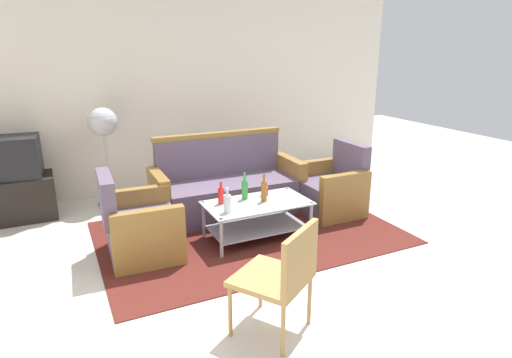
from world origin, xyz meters
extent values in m
plane|color=beige|center=(0.00, 0.00, 0.00)|extent=(14.00, 14.00, 0.00)
cube|color=silver|center=(0.00, 3.06, 1.40)|extent=(6.52, 0.12, 2.80)
cube|color=#511E19|center=(-0.13, 0.99, 0.01)|extent=(3.18, 2.12, 0.01)
cube|color=#5B4C60|center=(-0.12, 1.60, 0.22)|extent=(1.61, 0.73, 0.42)
cube|color=#5B4C60|center=(-0.11, 1.92, 0.67)|extent=(1.60, 0.17, 0.48)
cube|color=olive|center=(0.72, 1.59, 0.32)|extent=(0.13, 0.70, 0.62)
cube|color=olive|center=(-0.96, 1.62, 0.32)|extent=(0.13, 0.70, 0.62)
cube|color=olive|center=(-0.11, 1.92, 0.94)|extent=(1.64, 0.13, 0.06)
cube|color=#5B4C60|center=(-1.27, 0.98, 0.21)|extent=(0.69, 0.63, 0.40)
cube|color=#5B4C60|center=(-1.58, 0.99, 0.64)|extent=(0.15, 0.60, 0.45)
cube|color=olive|center=(-1.26, 1.31, 0.30)|extent=(0.66, 0.13, 0.58)
cube|color=olive|center=(-1.29, 0.65, 0.30)|extent=(0.66, 0.13, 0.58)
cube|color=#5B4C60|center=(1.01, 1.13, 0.21)|extent=(0.66, 0.60, 0.40)
cube|color=#5B4C60|center=(1.32, 1.13, 0.64)|extent=(0.12, 0.60, 0.45)
cube|color=olive|center=(1.01, 0.80, 0.30)|extent=(0.66, 0.10, 0.58)
cube|color=olive|center=(1.01, 1.46, 0.30)|extent=(0.66, 0.10, 0.58)
cube|color=silver|center=(-0.11, 0.84, 0.40)|extent=(1.10, 0.60, 0.02)
cube|color=#9E9EA5|center=(-0.11, 0.84, 0.13)|extent=(1.00, 0.52, 0.02)
cylinder|color=#9E9EA5|center=(-0.62, 1.10, 0.21)|extent=(0.04, 0.04, 0.40)
cylinder|color=#9E9EA5|center=(0.40, 1.10, 0.21)|extent=(0.04, 0.04, 0.40)
cylinder|color=#9E9EA5|center=(-0.62, 0.58, 0.21)|extent=(0.04, 0.04, 0.40)
cylinder|color=#9E9EA5|center=(0.40, 0.58, 0.21)|extent=(0.04, 0.04, 0.40)
cylinder|color=brown|center=(-0.03, 0.84, 0.52)|extent=(0.06, 0.06, 0.22)
cylinder|color=brown|center=(-0.03, 0.84, 0.67)|extent=(0.02, 0.02, 0.09)
cylinder|color=#2D8C38|center=(-0.18, 0.99, 0.51)|extent=(0.07, 0.07, 0.21)
cylinder|color=#2D8C38|center=(-0.18, 0.99, 0.66)|extent=(0.02, 0.02, 0.09)
cylinder|color=silver|center=(-0.49, 0.71, 0.50)|extent=(0.08, 0.08, 0.18)
cylinder|color=silver|center=(-0.49, 0.71, 0.63)|extent=(0.03, 0.03, 0.08)
cylinder|color=red|center=(-0.46, 0.97, 0.49)|extent=(0.07, 0.07, 0.17)
cylinder|color=red|center=(-0.46, 0.97, 0.61)|extent=(0.03, 0.03, 0.07)
cylinder|color=red|center=(0.06, 1.00, 0.46)|extent=(0.08, 0.08, 0.10)
cube|color=black|center=(-2.42, 2.55, 0.26)|extent=(0.80, 0.50, 0.52)
cube|color=black|center=(-2.42, 2.55, 0.76)|extent=(0.63, 0.49, 0.48)
cube|color=black|center=(-2.40, 2.77, 0.76)|extent=(0.51, 0.05, 0.36)
cylinder|color=#2D2D33|center=(-1.38, 2.60, 0.01)|extent=(0.32, 0.32, 0.03)
cylinder|color=#B2B2B7|center=(-1.38, 2.60, 0.51)|extent=(0.03, 0.03, 0.95)
sphere|color=#B2B2B7|center=(-1.38, 2.60, 1.09)|extent=(0.36, 0.36, 0.36)
cube|color=#AD844C|center=(-0.70, -0.62, 0.42)|extent=(0.66, 0.66, 0.04)
cube|color=#AD844C|center=(-0.58, -0.80, 0.64)|extent=(0.42, 0.30, 0.40)
cylinder|color=#AD844C|center=(-0.99, -0.56, 0.21)|extent=(0.03, 0.03, 0.42)
cylinder|color=#AD844C|center=(-0.64, -0.33, 0.21)|extent=(0.03, 0.03, 0.42)
cylinder|color=#AD844C|center=(-0.76, -0.91, 0.21)|extent=(0.03, 0.03, 0.42)
cylinder|color=#AD844C|center=(-0.41, -0.68, 0.21)|extent=(0.03, 0.03, 0.42)
camera|label=1|loc=(-1.97, -3.00, 1.99)|focal=30.28mm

